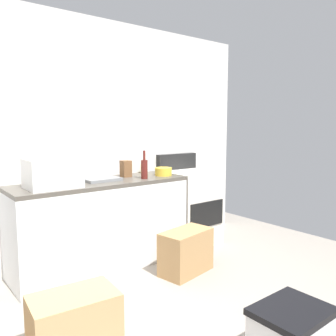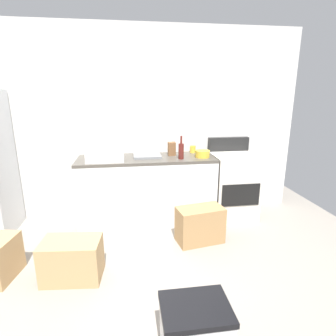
{
  "view_description": "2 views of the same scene",
  "coord_description": "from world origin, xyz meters",
  "px_view_note": "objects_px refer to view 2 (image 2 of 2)",
  "views": [
    {
      "loc": [
        -1.31,
        -1.95,
        1.46
      ],
      "look_at": [
        0.72,
        0.62,
        1.06
      ],
      "focal_mm": 36.94,
      "sensor_mm": 36.0,
      "label": 1
    },
    {
      "loc": [
        0.08,
        -2.33,
        1.73
      ],
      "look_at": [
        0.49,
        0.47,
        0.95
      ],
      "focal_mm": 29.31,
      "sensor_mm": 36.0,
      "label": 2
    }
  ],
  "objects_px": {
    "stove_oven": "(232,184)",
    "storage_bin": "(195,329)",
    "knife_block": "(172,149)",
    "wine_bottle": "(181,151)",
    "cardboard_box_large": "(72,260)",
    "coffee_mug": "(193,149)",
    "mixing_bowl": "(202,154)",
    "microwave": "(105,150)",
    "cardboard_box_medium": "(200,225)"
  },
  "relations": [
    {
      "from": "wine_bottle",
      "to": "knife_block",
      "type": "relative_size",
      "value": 1.67
    },
    {
      "from": "knife_block",
      "to": "mixing_bowl",
      "type": "relative_size",
      "value": 0.95
    },
    {
      "from": "wine_bottle",
      "to": "storage_bin",
      "type": "relative_size",
      "value": 0.65
    },
    {
      "from": "cardboard_box_large",
      "to": "cardboard_box_medium",
      "type": "height_order",
      "value": "cardboard_box_medium"
    },
    {
      "from": "stove_oven",
      "to": "coffee_mug",
      "type": "distance_m",
      "value": 0.76
    },
    {
      "from": "microwave",
      "to": "knife_block",
      "type": "bearing_deg",
      "value": 11.27
    },
    {
      "from": "microwave",
      "to": "storage_bin",
      "type": "relative_size",
      "value": 1.0
    },
    {
      "from": "wine_bottle",
      "to": "storage_bin",
      "type": "xyz_separation_m",
      "value": [
        -0.26,
        -1.94,
        -0.82
      ]
    },
    {
      "from": "stove_oven",
      "to": "knife_block",
      "type": "height_order",
      "value": "stove_oven"
    },
    {
      "from": "knife_block",
      "to": "cardboard_box_large",
      "type": "distance_m",
      "value": 1.87
    },
    {
      "from": "stove_oven",
      "to": "coffee_mug",
      "type": "xyz_separation_m",
      "value": [
        -0.54,
        0.2,
        0.48
      ]
    },
    {
      "from": "cardboard_box_medium",
      "to": "storage_bin",
      "type": "bearing_deg",
      "value": -105.84
    },
    {
      "from": "coffee_mug",
      "to": "cardboard_box_large",
      "type": "relative_size",
      "value": 0.18
    },
    {
      "from": "stove_oven",
      "to": "cardboard_box_medium",
      "type": "distance_m",
      "value": 0.96
    },
    {
      "from": "stove_oven",
      "to": "coffee_mug",
      "type": "bearing_deg",
      "value": 159.66
    },
    {
      "from": "cardboard_box_large",
      "to": "knife_block",
      "type": "bearing_deg",
      "value": 47.15
    },
    {
      "from": "stove_oven",
      "to": "cardboard_box_medium",
      "type": "relative_size",
      "value": 2.04
    },
    {
      "from": "microwave",
      "to": "coffee_mug",
      "type": "height_order",
      "value": "microwave"
    },
    {
      "from": "mixing_bowl",
      "to": "storage_bin",
      "type": "height_order",
      "value": "mixing_bowl"
    },
    {
      "from": "coffee_mug",
      "to": "knife_block",
      "type": "relative_size",
      "value": 0.56
    },
    {
      "from": "stove_oven",
      "to": "storage_bin",
      "type": "distance_m",
      "value": 2.35
    },
    {
      "from": "knife_block",
      "to": "cardboard_box_medium",
      "type": "xyz_separation_m",
      "value": [
        0.22,
        -0.75,
        -0.78
      ]
    },
    {
      "from": "stove_oven",
      "to": "mixing_bowl",
      "type": "height_order",
      "value": "stove_oven"
    },
    {
      "from": "wine_bottle",
      "to": "coffee_mug",
      "type": "height_order",
      "value": "wine_bottle"
    },
    {
      "from": "cardboard_box_large",
      "to": "coffee_mug",
      "type": "bearing_deg",
      "value": 42.69
    },
    {
      "from": "storage_bin",
      "to": "mixing_bowl",
      "type": "bearing_deg",
      "value": 74.24
    },
    {
      "from": "mixing_bowl",
      "to": "coffee_mug",
      "type": "bearing_deg",
      "value": 102.2
    },
    {
      "from": "knife_block",
      "to": "wine_bottle",
      "type": "bearing_deg",
      "value": -69.97
    },
    {
      "from": "microwave",
      "to": "mixing_bowl",
      "type": "distance_m",
      "value": 1.26
    },
    {
      "from": "stove_oven",
      "to": "microwave",
      "type": "bearing_deg",
      "value": -177.03
    },
    {
      "from": "cardboard_box_medium",
      "to": "storage_bin",
      "type": "height_order",
      "value": "cardboard_box_medium"
    },
    {
      "from": "stove_oven",
      "to": "cardboard_box_large",
      "type": "distance_m",
      "value": 2.34
    },
    {
      "from": "coffee_mug",
      "to": "knife_block",
      "type": "bearing_deg",
      "value": -159.85
    },
    {
      "from": "coffee_mug",
      "to": "cardboard_box_medium",
      "type": "relative_size",
      "value": 0.19
    },
    {
      "from": "knife_block",
      "to": "storage_bin",
      "type": "height_order",
      "value": "knife_block"
    },
    {
      "from": "wine_bottle",
      "to": "storage_bin",
      "type": "distance_m",
      "value": 2.12
    },
    {
      "from": "mixing_bowl",
      "to": "wine_bottle",
      "type": "bearing_deg",
      "value": -168.82
    },
    {
      "from": "wine_bottle",
      "to": "cardboard_box_large",
      "type": "distance_m",
      "value": 1.79
    },
    {
      "from": "cardboard_box_medium",
      "to": "stove_oven",
      "type": "bearing_deg",
      "value": 46.23
    },
    {
      "from": "knife_block",
      "to": "storage_bin",
      "type": "bearing_deg",
      "value": -94.71
    },
    {
      "from": "microwave",
      "to": "wine_bottle",
      "type": "bearing_deg",
      "value": -3.62
    },
    {
      "from": "wine_bottle",
      "to": "cardboard_box_medium",
      "type": "bearing_deg",
      "value": -75.04
    },
    {
      "from": "wine_bottle",
      "to": "cardboard_box_medium",
      "type": "distance_m",
      "value": 0.96
    },
    {
      "from": "coffee_mug",
      "to": "cardboard_box_medium",
      "type": "height_order",
      "value": "coffee_mug"
    },
    {
      "from": "coffee_mug",
      "to": "stove_oven",
      "type": "bearing_deg",
      "value": -20.34
    },
    {
      "from": "knife_block",
      "to": "cardboard_box_large",
      "type": "relative_size",
      "value": 0.33
    },
    {
      "from": "wine_bottle",
      "to": "mixing_bowl",
      "type": "xyz_separation_m",
      "value": [
        0.3,
        0.06,
        -0.06
      ]
    },
    {
      "from": "microwave",
      "to": "coffee_mug",
      "type": "bearing_deg",
      "value": 13.74
    },
    {
      "from": "storage_bin",
      "to": "cardboard_box_large",
      "type": "bearing_deg",
      "value": 136.01
    },
    {
      "from": "stove_oven",
      "to": "microwave",
      "type": "height_order",
      "value": "microwave"
    }
  ]
}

